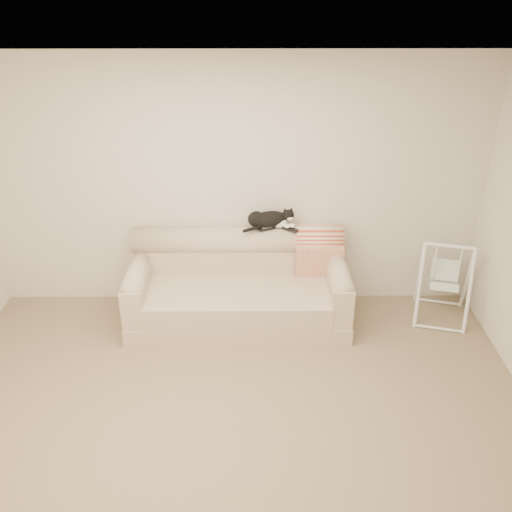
{
  "coord_description": "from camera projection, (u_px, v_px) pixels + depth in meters",
  "views": [
    {
      "loc": [
        0.17,
        -3.33,
        3.37
      ],
      "look_at": [
        0.2,
        1.27,
        0.9
      ],
      "focal_mm": 40.0,
      "sensor_mm": 36.0,
      "label": 1
    }
  ],
  "objects": [
    {
      "name": "remote_b",
      "position": [
        290.0,
        229.0,
        5.71
      ],
      "size": [
        0.17,
        0.13,
        0.02
      ],
      "color": "black",
      "rests_on": "sofa"
    },
    {
      "name": "room_shell",
      "position": [
        227.0,
        263.0,
        3.81
      ],
      "size": [
        5.04,
        4.04,
        2.6
      ],
      "color": "beige",
      "rests_on": "ground"
    },
    {
      "name": "ground_plane",
      "position": [
        232.0,
        431.0,
        4.53
      ],
      "size": [
        5.0,
        5.0,
        0.0
      ],
      "primitive_type": "plane",
      "color": "#7D6A52",
      "rests_on": "ground"
    },
    {
      "name": "remote_a",
      "position": [
        267.0,
        228.0,
        5.72
      ],
      "size": [
        0.19,
        0.12,
        0.03
      ],
      "color": "black",
      "rests_on": "sofa"
    },
    {
      "name": "throw_blanket",
      "position": [
        319.0,
        244.0,
        5.81
      ],
      "size": [
        0.48,
        0.38,
        0.58
      ],
      "color": "#B83E22",
      "rests_on": "sofa"
    },
    {
      "name": "baby_swing",
      "position": [
        444.0,
        281.0,
        5.76
      ],
      "size": [
        0.63,
        0.66,
        0.85
      ],
      "color": "white",
      "rests_on": "ground"
    },
    {
      "name": "tuxedo_cat",
      "position": [
        269.0,
        219.0,
        5.69
      ],
      "size": [
        0.54,
        0.29,
        0.21
      ],
      "color": "black",
      "rests_on": "sofa"
    },
    {
      "name": "sofa",
      "position": [
        239.0,
        287.0,
        5.79
      ],
      "size": [
        2.2,
        0.93,
        0.9
      ],
      "color": "tan",
      "rests_on": "ground"
    }
  ]
}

